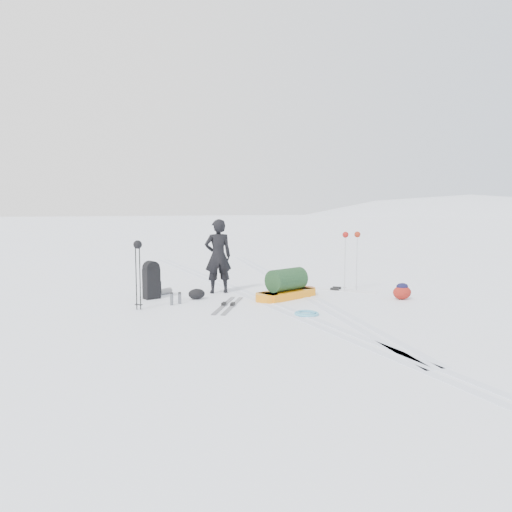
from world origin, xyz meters
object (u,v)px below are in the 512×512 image
at_px(skier, 218,256).
at_px(expedition_rucksack, 153,281).
at_px(pulk_sled, 287,287).
at_px(ski_poles_black, 138,253).

relative_size(skier, expedition_rucksack, 2.07).
relative_size(pulk_sled, ski_poles_black, 1.29).
distance_m(skier, expedition_rucksack, 1.60).
bearing_deg(ski_poles_black, expedition_rucksack, 50.40).
bearing_deg(expedition_rucksack, ski_poles_black, -131.57).
height_order(skier, expedition_rucksack, skier).
distance_m(skier, ski_poles_black, 2.37).
height_order(skier, pulk_sled, skier).
distance_m(expedition_rucksack, ski_poles_black, 1.42).
bearing_deg(expedition_rucksack, skier, -14.16).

